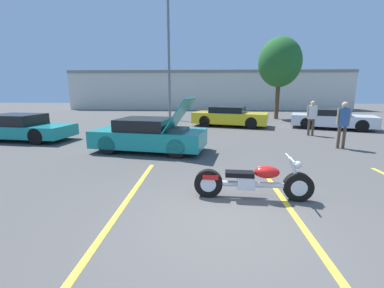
{
  "coord_description": "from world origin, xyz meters",
  "views": [
    {
      "loc": [
        -0.35,
        -4.03,
        2.28
      ],
      "look_at": [
        -0.71,
        2.91,
        0.8
      ],
      "focal_mm": 24.0,
      "sensor_mm": 36.0,
      "label": 1
    }
  ],
  "objects_px": {
    "light_pole": "(170,53)",
    "spectator_near_motorcycle": "(343,121)",
    "parked_car_left_row": "(21,128)",
    "spectator_by_show_car": "(312,115)",
    "show_car_hood_open": "(150,135)",
    "parked_car_mid_row": "(230,116)",
    "parked_car_right_row": "(332,119)",
    "tree_background": "(280,63)",
    "motorcycle": "(252,182)"
  },
  "relations": [
    {
      "from": "light_pole",
      "to": "spectator_near_motorcycle",
      "type": "relative_size",
      "value": 4.92
    },
    {
      "from": "parked_car_left_row",
      "to": "spectator_by_show_car",
      "type": "distance_m",
      "value": 13.88
    },
    {
      "from": "show_car_hood_open",
      "to": "parked_car_mid_row",
      "type": "bearing_deg",
      "value": 72.17
    },
    {
      "from": "light_pole",
      "to": "parked_car_mid_row",
      "type": "height_order",
      "value": "light_pole"
    },
    {
      "from": "parked_car_right_row",
      "to": "parked_car_mid_row",
      "type": "xyz_separation_m",
      "value": [
        -5.94,
        0.77,
        0.04
      ]
    },
    {
      "from": "parked_car_mid_row",
      "to": "tree_background",
      "type": "bearing_deg",
      "value": 63.01
    },
    {
      "from": "light_pole",
      "to": "spectator_near_motorcycle",
      "type": "height_order",
      "value": "light_pole"
    },
    {
      "from": "light_pole",
      "to": "spectator_by_show_car",
      "type": "xyz_separation_m",
      "value": [
        7.99,
        -6.66,
        -3.84
      ]
    },
    {
      "from": "parked_car_mid_row",
      "to": "spectator_by_show_car",
      "type": "distance_m",
      "value": 5.0
    },
    {
      "from": "tree_background",
      "to": "parked_car_mid_row",
      "type": "xyz_separation_m",
      "value": [
        -4.08,
        -4.32,
        -3.69
      ]
    },
    {
      "from": "parked_car_right_row",
      "to": "spectator_near_motorcycle",
      "type": "bearing_deg",
      "value": -91.44
    },
    {
      "from": "parked_car_mid_row",
      "to": "show_car_hood_open",
      "type": "bearing_deg",
      "value": -101.05
    },
    {
      "from": "show_car_hood_open",
      "to": "parked_car_right_row",
      "type": "xyz_separation_m",
      "value": [
        9.57,
        6.23,
        -0.04
      ]
    },
    {
      "from": "tree_background",
      "to": "parked_car_left_row",
      "type": "height_order",
      "value": "tree_background"
    },
    {
      "from": "tree_background",
      "to": "spectator_near_motorcycle",
      "type": "xyz_separation_m",
      "value": [
        -0.28,
        -10.49,
        -3.19
      ]
    },
    {
      "from": "parked_car_mid_row",
      "to": "spectator_by_show_car",
      "type": "height_order",
      "value": "spectator_by_show_car"
    },
    {
      "from": "parked_car_left_row",
      "to": "motorcycle",
      "type": "bearing_deg",
      "value": -25.55
    },
    {
      "from": "spectator_near_motorcycle",
      "to": "parked_car_left_row",
      "type": "bearing_deg",
      "value": 175.89
    },
    {
      "from": "light_pole",
      "to": "spectator_near_motorcycle",
      "type": "distance_m",
      "value": 13.04
    },
    {
      "from": "light_pole",
      "to": "spectator_near_motorcycle",
      "type": "xyz_separation_m",
      "value": [
        8.01,
        -9.58,
        -3.78
      ]
    },
    {
      "from": "tree_background",
      "to": "parked_car_left_row",
      "type": "distance_m",
      "value": 17.36
    },
    {
      "from": "light_pole",
      "to": "motorcycle",
      "type": "xyz_separation_m",
      "value": [
        3.66,
        -14.58,
        -4.5
      ]
    },
    {
      "from": "spectator_near_motorcycle",
      "to": "tree_background",
      "type": "bearing_deg",
      "value": 88.45
    },
    {
      "from": "parked_car_right_row",
      "to": "parked_car_left_row",
      "type": "height_order",
      "value": "parked_car_left_row"
    },
    {
      "from": "parked_car_mid_row",
      "to": "parked_car_left_row",
      "type": "distance_m",
      "value": 11.23
    },
    {
      "from": "light_pole",
      "to": "motorcycle",
      "type": "bearing_deg",
      "value": -75.91
    },
    {
      "from": "light_pole",
      "to": "spectator_by_show_car",
      "type": "bearing_deg",
      "value": -39.83
    },
    {
      "from": "motorcycle",
      "to": "tree_background",
      "type": "bearing_deg",
      "value": 77.09
    },
    {
      "from": "spectator_near_motorcycle",
      "to": "spectator_by_show_car",
      "type": "xyz_separation_m",
      "value": [
        -0.02,
        2.91,
        -0.06
      ]
    },
    {
      "from": "tree_background",
      "to": "parked_car_right_row",
      "type": "distance_m",
      "value": 6.58
    },
    {
      "from": "spectator_near_motorcycle",
      "to": "spectator_by_show_car",
      "type": "bearing_deg",
      "value": 90.39
    },
    {
      "from": "spectator_by_show_car",
      "to": "tree_background",
      "type": "bearing_deg",
      "value": 87.71
    },
    {
      "from": "parked_car_left_row",
      "to": "spectator_by_show_car",
      "type": "bearing_deg",
      "value": 14.93
    },
    {
      "from": "light_pole",
      "to": "tree_background",
      "type": "relative_size",
      "value": 1.46
    },
    {
      "from": "motorcycle",
      "to": "spectator_by_show_car",
      "type": "bearing_deg",
      "value": 65.07
    },
    {
      "from": "spectator_near_motorcycle",
      "to": "light_pole",
      "type": "bearing_deg",
      "value": 129.9
    },
    {
      "from": "parked_car_right_row",
      "to": "light_pole",
      "type": "bearing_deg",
      "value": 177.93
    },
    {
      "from": "show_car_hood_open",
      "to": "motorcycle",
      "type": "bearing_deg",
      "value": -44.07
    },
    {
      "from": "tree_background",
      "to": "parked_car_mid_row",
      "type": "bearing_deg",
      "value": -133.33
    },
    {
      "from": "light_pole",
      "to": "parked_car_right_row",
      "type": "height_order",
      "value": "light_pole"
    },
    {
      "from": "parked_car_mid_row",
      "to": "spectator_near_motorcycle",
      "type": "relative_size",
      "value": 2.69
    },
    {
      "from": "light_pole",
      "to": "motorcycle",
      "type": "relative_size",
      "value": 3.64
    },
    {
      "from": "spectator_by_show_car",
      "to": "show_car_hood_open",
      "type": "bearing_deg",
      "value": -153.15
    },
    {
      "from": "parked_car_mid_row",
      "to": "spectator_near_motorcycle",
      "type": "bearing_deg",
      "value": -42.1
    },
    {
      "from": "tree_background",
      "to": "motorcycle",
      "type": "distance_m",
      "value": 16.65
    },
    {
      "from": "parked_car_right_row",
      "to": "show_car_hood_open",
      "type": "bearing_deg",
      "value": -126.65
    },
    {
      "from": "spectator_by_show_car",
      "to": "parked_car_left_row",
      "type": "bearing_deg",
      "value": -172.02
    },
    {
      "from": "parked_car_right_row",
      "to": "parked_car_left_row",
      "type": "distance_m",
      "value": 16.51
    },
    {
      "from": "light_pole",
      "to": "motorcycle",
      "type": "height_order",
      "value": "light_pole"
    },
    {
      "from": "parked_car_right_row",
      "to": "parked_car_left_row",
      "type": "relative_size",
      "value": 1.02
    }
  ]
}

